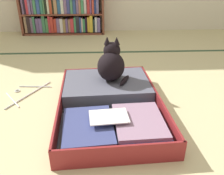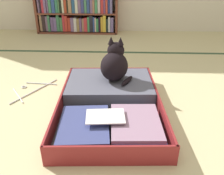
# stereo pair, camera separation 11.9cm
# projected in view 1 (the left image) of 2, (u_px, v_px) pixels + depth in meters

# --- Properties ---
(ground_plane) EXTENTS (10.00, 10.00, 0.00)m
(ground_plane) POSITION_uv_depth(u_px,v_px,m) (116.00, 127.00, 1.40)
(ground_plane) COLOR #C9BE8D
(tatami_border) EXTENTS (4.80, 0.05, 0.00)m
(tatami_border) POSITION_uv_depth(u_px,v_px,m) (108.00, 52.00, 2.63)
(tatami_border) COLOR #334E35
(tatami_border) RESTS_ON ground_plane
(bookshelf) EXTENTS (1.14, 0.23, 0.81)m
(bookshelf) POSITION_uv_depth(u_px,v_px,m) (61.00, 5.00, 3.21)
(bookshelf) COLOR brown
(bookshelf) RESTS_ON ground_plane
(open_suitcase) EXTENTS (0.68, 0.98, 0.12)m
(open_suitcase) POSITION_uv_depth(u_px,v_px,m) (109.00, 101.00, 1.58)
(open_suitcase) COLOR maroon
(open_suitcase) RESTS_ON ground_plane
(black_cat) EXTENTS (0.26, 0.27, 0.30)m
(black_cat) POSITION_uv_depth(u_px,v_px,m) (111.00, 64.00, 1.68)
(black_cat) COLOR black
(black_cat) RESTS_ON open_suitcase
(clothes_hanger) EXTENTS (0.32, 0.41, 0.01)m
(clothes_hanger) POSITION_uv_depth(u_px,v_px,m) (26.00, 93.00, 1.77)
(clothes_hanger) COLOR silver
(clothes_hanger) RESTS_ON ground_plane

